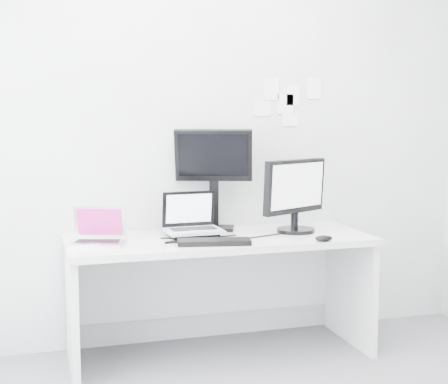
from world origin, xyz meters
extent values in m
plane|color=silver|center=(0.00, 1.60, 1.35)|extent=(3.60, 0.00, 3.60)
cube|color=silver|center=(0.00, 1.25, 0.36)|extent=(1.80, 0.70, 0.73)
cube|color=silver|center=(-0.72, 1.20, 0.84)|extent=(0.35, 0.30, 0.22)
cube|color=black|center=(-0.20, 1.49, 0.83)|extent=(0.12, 0.12, 0.20)
cube|color=silver|center=(-0.15, 1.29, 0.87)|extent=(0.34, 0.27, 0.27)
cube|color=black|center=(0.03, 1.49, 1.06)|extent=(0.51, 0.32, 0.65)
cube|color=black|center=(0.49, 1.27, 0.96)|extent=(0.56, 0.44, 0.47)
cube|color=black|center=(-0.09, 1.04, 0.74)|extent=(0.43, 0.22, 0.03)
ellipsoid|color=black|center=(0.53, 0.94, 0.75)|extent=(0.11, 0.08, 0.04)
cube|color=white|center=(0.45, 1.59, 1.62)|extent=(0.10, 0.00, 0.14)
cube|color=white|center=(0.60, 1.59, 1.58)|extent=(0.09, 0.00, 0.13)
cube|color=white|center=(0.75, 1.59, 1.63)|extent=(0.10, 0.00, 0.14)
cube|color=white|center=(0.58, 1.59, 1.42)|extent=(0.11, 0.00, 0.08)
cube|color=white|center=(0.39, 1.59, 1.50)|extent=(0.11, 0.00, 0.10)
cube|color=white|center=(0.55, 1.59, 1.52)|extent=(0.11, 0.00, 0.13)
camera|label=1|loc=(-1.06, -2.42, 1.44)|focal=52.25mm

